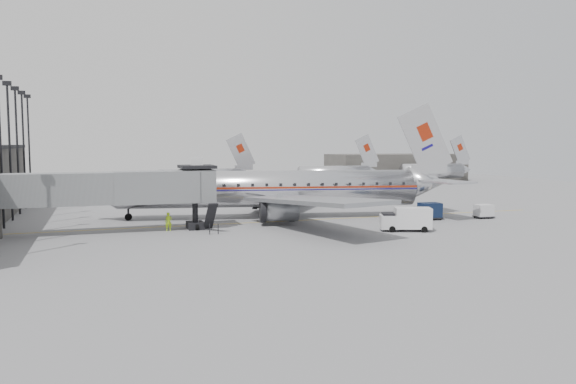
# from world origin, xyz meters

# --- Properties ---
(ground) EXTENTS (160.00, 160.00, 0.00)m
(ground) POSITION_xyz_m (0.00, 0.00, 0.00)
(ground) COLOR slate
(ground) RESTS_ON ground
(hangar) EXTENTS (30.00, 12.00, 6.00)m
(hangar) POSITION_xyz_m (45.00, 60.00, 3.00)
(hangar) COLOR #383533
(hangar) RESTS_ON ground
(apron_line) EXTENTS (60.00, 0.15, 0.01)m
(apron_line) POSITION_xyz_m (3.00, 6.00, 0.01)
(apron_line) COLOR gold
(apron_line) RESTS_ON ground
(jet_bridge) EXTENTS (21.00, 6.20, 7.10)m
(jet_bridge) POSITION_xyz_m (-16.66, 3.67, 4.18)
(jet_bridge) COLOR slate
(jet_bridge) RESTS_ON ground
(floodlight_masts) EXTENTS (0.90, 42.25, 15.25)m
(floodlight_masts) POSITION_xyz_m (-27.50, 13.00, 8.36)
(floodlight_masts) COLOR black
(floodlight_masts) RESTS_ON ground
(distant_aircraft_near) EXTENTS (16.39, 3.20, 10.26)m
(distant_aircraft_near) POSITION_xyz_m (-1.79, 42.00, 2.73)
(distant_aircraft_near) COLOR silver
(distant_aircraft_near) RESTS_ON ground
(distant_aircraft_mid) EXTENTS (16.39, 3.20, 10.26)m
(distant_aircraft_mid) POSITION_xyz_m (24.21, 46.00, 2.73)
(distant_aircraft_mid) COLOR silver
(distant_aircraft_mid) RESTS_ON ground
(distant_aircraft_far) EXTENTS (16.39, 3.20, 10.26)m
(distant_aircraft_far) POSITION_xyz_m (48.21, 50.00, 2.73)
(distant_aircraft_far) COLOR silver
(distant_aircraft_far) RESTS_ON ground
(airliner) EXTENTS (41.64, 38.23, 13.29)m
(airliner) POSITION_xyz_m (0.82, 8.84, 3.34)
(airliner) COLOR silver
(airliner) RESTS_ON ground
(service_van) EXTENTS (5.21, 3.46, 2.29)m
(service_van) POSITION_xyz_m (9.97, -4.35, 1.20)
(service_van) COLOR silver
(service_van) RESTS_ON ground
(baggage_cart_navy) EXTENTS (2.52, 1.99, 1.88)m
(baggage_cart_navy) POSITION_xyz_m (16.69, 2.00, 1.00)
(baggage_cart_navy) COLOR black
(baggage_cart_navy) RESTS_ON ground
(baggage_cart_white) EXTENTS (2.07, 1.63, 1.56)m
(baggage_cart_white) POSITION_xyz_m (23.18, 1.06, 0.83)
(baggage_cart_white) COLOR #BBBABD
(baggage_cart_white) RESTS_ON ground
(ramp_worker) EXTENTS (0.70, 0.49, 1.83)m
(ramp_worker) POSITION_xyz_m (-12.00, 3.00, 0.92)
(ramp_worker) COLOR #A5DA19
(ramp_worker) RESTS_ON ground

